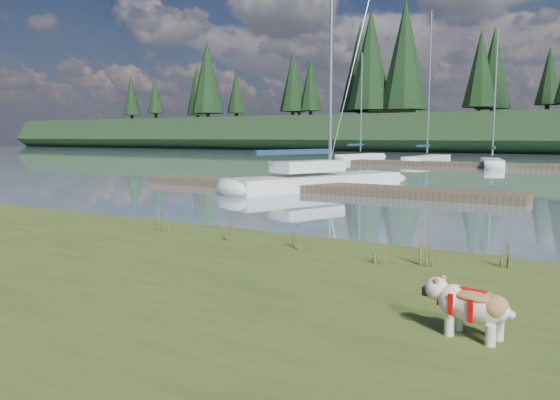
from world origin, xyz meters
The scene contains 22 objects.
ground centered at (0.00, 30.00, 0.00)m, with size 200.00×200.00×0.00m, color gray.
bank centered at (0.00, -6.00, 0.17)m, with size 60.00×9.00×0.35m, color #42511E.
ridge centered at (0.00, 73.00, 2.50)m, with size 200.00×20.00×5.00m, color #1B3117.
bulldog centered at (5.07, -5.28, 0.66)m, with size 0.85×0.44×0.50m.
sailboat_main centered at (-4.02, 10.56, 0.42)m, with size 5.20×9.48×13.54m.
dock_near centered at (-4.00, 9.00, 0.15)m, with size 16.00×2.00×0.30m, color #4C3D2C.
dock_far centered at (2.00, 30.00, 0.15)m, with size 26.00×2.20×0.30m, color #4C3D2C.
sailboat_bg_0 centered at (-12.91, 36.41, 0.33)m, with size 2.82×6.65×9.65m.
sailboat_bg_1 centered at (-6.49, 34.98, 0.33)m, with size 2.09×8.30×12.23m.
sailboat_bg_2 centered at (-0.91, 30.67, 0.33)m, with size 2.64×6.34×9.56m.
weed_0 centered at (0.41, -2.64, 0.58)m, with size 0.17×0.14×0.55m.
weed_1 centered at (1.73, -2.63, 0.57)m, with size 0.17×0.14×0.53m.
weed_2 centered at (3.93, -2.71, 0.65)m, with size 0.17×0.14×0.72m.
weed_3 centered at (-1.31, -2.52, 0.60)m, with size 0.17×0.14×0.59m.
weed_4 centered at (3.29, -2.92, 0.53)m, with size 0.17×0.14×0.43m.
weed_5 centered at (4.94, -2.31, 0.60)m, with size 0.17×0.14×0.60m.
mud_lip centered at (0.00, -1.60, 0.07)m, with size 60.00×0.50×0.14m, color #33281C.
conifer_0 centered at (-55.00, 67.00, 12.64)m, with size 5.72×5.72×14.15m.
conifer_1 centered at (-40.00, 71.00, 11.28)m, with size 4.40×4.40×11.30m.
conifer_2 centered at (-25.00, 68.00, 13.54)m, with size 6.60×6.60×16.05m.
conifer_3 centered at (-10.00, 72.00, 11.74)m, with size 4.84×4.84×12.25m.
house_0 centered at (-22.00, 70.00, 7.31)m, with size 6.30×5.30×4.65m.
Camera 1 is at (6.05, -10.35, 2.20)m, focal length 35.00 mm.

